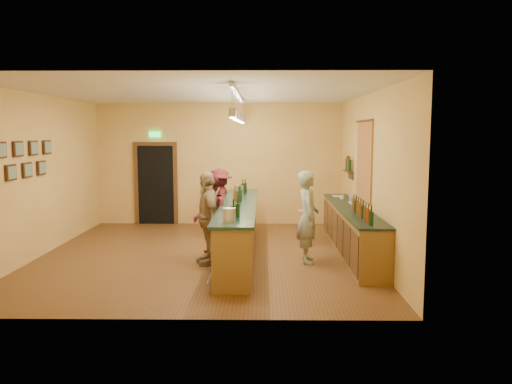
{
  "coord_description": "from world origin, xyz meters",
  "views": [
    {
      "loc": [
        1.16,
        -9.78,
        2.43
      ],
      "look_at": [
        1.03,
        0.2,
        1.25
      ],
      "focal_mm": 35.0,
      "sensor_mm": 36.0,
      "label": 1
    }
  ],
  "objects_px": {
    "tasting_bar": "(239,225)",
    "customer_c": "(220,202)",
    "bartender": "(308,217)",
    "bar_stool": "(306,217)",
    "customer_b": "(208,218)",
    "back_counter": "(352,230)",
    "customer_a": "(210,217)"
  },
  "relations": [
    {
      "from": "tasting_bar",
      "to": "bartender",
      "type": "height_order",
      "value": "bartender"
    },
    {
      "from": "customer_b",
      "to": "tasting_bar",
      "type": "bearing_deg",
      "value": 122.37
    },
    {
      "from": "customer_a",
      "to": "customer_c",
      "type": "distance_m",
      "value": 2.28
    },
    {
      "from": "bartender",
      "to": "customer_a",
      "type": "xyz_separation_m",
      "value": [
        -1.87,
        0.28,
        -0.05
      ]
    },
    {
      "from": "customer_a",
      "to": "bartender",
      "type": "bearing_deg",
      "value": 68.71
    },
    {
      "from": "bartender",
      "to": "customer_c",
      "type": "bearing_deg",
      "value": 34.16
    },
    {
      "from": "customer_b",
      "to": "bar_stool",
      "type": "height_order",
      "value": "customer_b"
    },
    {
      "from": "bartender",
      "to": "customer_a",
      "type": "height_order",
      "value": "bartender"
    },
    {
      "from": "back_counter",
      "to": "customer_a",
      "type": "relative_size",
      "value": 2.77
    },
    {
      "from": "tasting_bar",
      "to": "customer_c",
      "type": "distance_m",
      "value": 2.1
    },
    {
      "from": "customer_a",
      "to": "customer_c",
      "type": "relative_size",
      "value": 1.03
    },
    {
      "from": "bar_stool",
      "to": "customer_a",
      "type": "bearing_deg",
      "value": -144.09
    },
    {
      "from": "bartender",
      "to": "bar_stool",
      "type": "xyz_separation_m",
      "value": [
        0.11,
        1.71,
        -0.28
      ]
    },
    {
      "from": "customer_a",
      "to": "customer_b",
      "type": "bearing_deg",
      "value": -12.92
    },
    {
      "from": "bar_stool",
      "to": "tasting_bar",
      "type": "bearing_deg",
      "value": -140.64
    },
    {
      "from": "customer_c",
      "to": "bartender",
      "type": "bearing_deg",
      "value": 35.72
    },
    {
      "from": "back_counter",
      "to": "customer_b",
      "type": "height_order",
      "value": "customer_b"
    },
    {
      "from": "bartender",
      "to": "customer_b",
      "type": "distance_m",
      "value": 1.88
    },
    {
      "from": "bartender",
      "to": "tasting_bar",
      "type": "bearing_deg",
      "value": 65.8
    },
    {
      "from": "back_counter",
      "to": "bar_stool",
      "type": "xyz_separation_m",
      "value": [
        -0.85,
        0.99,
        0.1
      ]
    },
    {
      "from": "bartender",
      "to": "back_counter",
      "type": "bearing_deg",
      "value": -55.45
    },
    {
      "from": "bartender",
      "to": "customer_b",
      "type": "xyz_separation_m",
      "value": [
        -1.87,
        -0.12,
        -0.0
      ]
    },
    {
      "from": "back_counter",
      "to": "bartender",
      "type": "distance_m",
      "value": 1.26
    },
    {
      "from": "back_counter",
      "to": "customer_c",
      "type": "xyz_separation_m",
      "value": [
        -2.84,
        1.84,
        0.31
      ]
    },
    {
      "from": "customer_c",
      "to": "bar_stool",
      "type": "height_order",
      "value": "customer_c"
    },
    {
      "from": "customer_b",
      "to": "bartender",
      "type": "bearing_deg",
      "value": 75.92
    },
    {
      "from": "tasting_bar",
      "to": "bartender",
      "type": "xyz_separation_m",
      "value": [
        1.33,
        -0.54,
        0.26
      ]
    },
    {
      "from": "bartender",
      "to": "customer_a",
      "type": "relative_size",
      "value": 1.06
    },
    {
      "from": "bartender",
      "to": "customer_a",
      "type": "bearing_deg",
      "value": 79.42
    },
    {
      "from": "customer_c",
      "to": "tasting_bar",
      "type": "bearing_deg",
      "value": 14.7
    },
    {
      "from": "customer_a",
      "to": "bar_stool",
      "type": "xyz_separation_m",
      "value": [
        1.98,
        1.43,
        -0.23
      ]
    },
    {
      "from": "back_counter",
      "to": "customer_a",
      "type": "xyz_separation_m",
      "value": [
        -2.83,
        -0.44,
        0.33
      ]
    }
  ]
}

